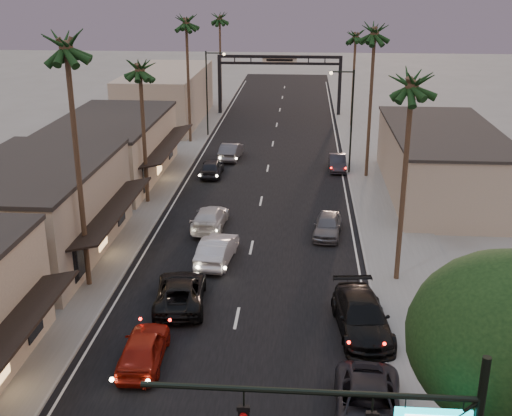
% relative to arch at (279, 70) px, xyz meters
% --- Properties ---
extents(ground, '(200.00, 200.00, 0.00)m').
position_rel_arch_xyz_m(ground, '(0.00, -30.00, -5.53)').
color(ground, slate).
rests_on(ground, ground).
extents(road, '(14.00, 120.00, 0.02)m').
position_rel_arch_xyz_m(road, '(0.00, -25.00, -5.53)').
color(road, black).
rests_on(road, ground).
extents(sidewalk_left, '(5.00, 92.00, 0.12)m').
position_rel_arch_xyz_m(sidewalk_left, '(-9.50, -18.00, -5.47)').
color(sidewalk_left, slate).
rests_on(sidewalk_left, ground).
extents(sidewalk_right, '(5.00, 92.00, 0.12)m').
position_rel_arch_xyz_m(sidewalk_right, '(9.50, -18.00, -5.47)').
color(sidewalk_right, slate).
rests_on(sidewalk_right, ground).
extents(storefront_mid, '(8.00, 14.00, 5.50)m').
position_rel_arch_xyz_m(storefront_mid, '(-13.00, -44.00, -2.78)').
color(storefront_mid, gray).
rests_on(storefront_mid, ground).
extents(storefront_far, '(8.00, 16.00, 5.00)m').
position_rel_arch_xyz_m(storefront_far, '(-13.00, -28.00, -3.03)').
color(storefront_far, tan).
rests_on(storefront_far, ground).
extents(storefront_dist, '(8.00, 20.00, 6.00)m').
position_rel_arch_xyz_m(storefront_dist, '(-13.00, -5.00, -2.53)').
color(storefront_dist, gray).
rests_on(storefront_dist, ground).
extents(building_right, '(8.00, 18.00, 5.00)m').
position_rel_arch_xyz_m(building_right, '(14.00, -30.00, -3.03)').
color(building_right, gray).
rests_on(building_right, ground).
extents(arch, '(15.20, 0.40, 7.27)m').
position_rel_arch_xyz_m(arch, '(0.00, 0.00, 0.00)').
color(arch, black).
rests_on(arch, ground).
extents(streetlight_right, '(2.13, 0.30, 9.00)m').
position_rel_arch_xyz_m(streetlight_right, '(6.92, -25.00, -0.20)').
color(streetlight_right, black).
rests_on(streetlight_right, ground).
extents(streetlight_left, '(2.13, 0.30, 9.00)m').
position_rel_arch_xyz_m(streetlight_left, '(-6.92, -12.00, -0.20)').
color(streetlight_left, black).
rests_on(streetlight_left, ground).
extents(palm_lb, '(3.20, 3.20, 15.20)m').
position_rel_arch_xyz_m(palm_lb, '(-8.60, -48.00, 7.85)').
color(palm_lb, '#38281C').
rests_on(palm_lb, ground).
extents(palm_lc, '(3.20, 3.20, 12.20)m').
position_rel_arch_xyz_m(palm_lc, '(-8.60, -34.00, 4.94)').
color(palm_lc, '#38281C').
rests_on(palm_lc, ground).
extents(palm_ld, '(3.20, 3.20, 14.20)m').
position_rel_arch_xyz_m(palm_ld, '(-8.60, -15.00, 6.88)').
color(palm_ld, '#38281C').
rests_on(palm_ld, ground).
extents(palm_ra, '(3.20, 3.20, 13.20)m').
position_rel_arch_xyz_m(palm_ra, '(8.60, -46.00, 5.91)').
color(palm_ra, '#38281C').
rests_on(palm_ra, ground).
extents(palm_rb, '(3.20, 3.20, 14.20)m').
position_rel_arch_xyz_m(palm_rb, '(8.60, -26.00, 6.88)').
color(palm_rb, '#38281C').
rests_on(palm_rb, ground).
extents(palm_rc, '(3.20, 3.20, 12.20)m').
position_rel_arch_xyz_m(palm_rc, '(8.60, -6.00, 4.94)').
color(palm_rc, '#38281C').
rests_on(palm_rc, ground).
extents(palm_far, '(3.20, 3.20, 13.20)m').
position_rel_arch_xyz_m(palm_far, '(-8.30, 8.00, 5.91)').
color(palm_far, '#38281C').
rests_on(palm_far, ground).
extents(oncoming_red, '(2.01, 4.64, 1.56)m').
position_rel_arch_xyz_m(oncoming_red, '(-3.71, -55.28, -4.75)').
color(oncoming_red, maroon).
rests_on(oncoming_red, ground).
extents(oncoming_pickup, '(3.08, 5.68, 1.51)m').
position_rel_arch_xyz_m(oncoming_pickup, '(-3.08, -49.78, -4.78)').
color(oncoming_pickup, black).
rests_on(oncoming_pickup, ground).
extents(oncoming_silver, '(2.19, 5.03, 1.61)m').
position_rel_arch_xyz_m(oncoming_silver, '(-1.89, -44.28, -4.73)').
color(oncoming_silver, '#A7A7AD').
rests_on(oncoming_silver, ground).
extents(oncoming_white, '(2.27, 5.16, 1.47)m').
position_rel_arch_xyz_m(oncoming_white, '(-3.11, -38.78, -4.80)').
color(oncoming_white, '#B6B6B6').
rests_on(oncoming_white, ground).
extents(oncoming_dgrey, '(1.81, 4.37, 1.48)m').
position_rel_arch_xyz_m(oncoming_dgrey, '(-4.69, -26.62, -4.79)').
color(oncoming_dgrey, black).
rests_on(oncoming_dgrey, ground).
extents(oncoming_grey_far, '(2.02, 4.83, 1.55)m').
position_rel_arch_xyz_m(oncoming_grey_far, '(-3.66, -21.12, -4.76)').
color(oncoming_grey_far, '#46464B').
rests_on(oncoming_grey_far, ground).
extents(curbside_near, '(2.91, 5.78, 1.57)m').
position_rel_arch_xyz_m(curbside_near, '(5.86, -58.77, -4.75)').
color(curbside_near, black).
rests_on(curbside_near, ground).
extents(curbside_black, '(3.04, 6.13, 1.71)m').
position_rel_arch_xyz_m(curbside_black, '(6.16, -51.87, -4.68)').
color(curbside_black, black).
rests_on(curbside_black, ground).
extents(curbside_grey, '(2.19, 4.42, 1.45)m').
position_rel_arch_xyz_m(curbside_grey, '(4.88, -39.58, -4.81)').
color(curbside_grey, '#515257').
rests_on(curbside_grey, ground).
extents(curbside_far, '(1.44, 4.10, 1.35)m').
position_rel_arch_xyz_m(curbside_far, '(6.20, -24.03, -4.86)').
color(curbside_far, black).
rests_on(curbside_far, ground).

